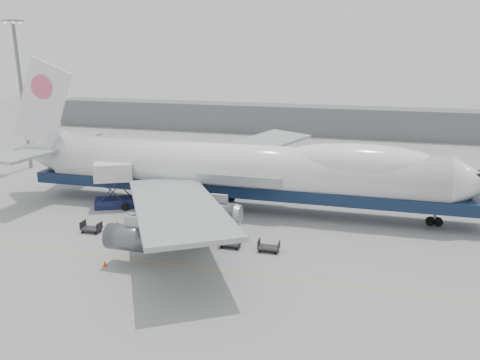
# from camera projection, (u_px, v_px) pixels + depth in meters

# --- Properties ---
(ground) EXTENTS (260.00, 260.00, 0.00)m
(ground) POSITION_uv_depth(u_px,v_px,m) (210.00, 243.00, 52.41)
(ground) COLOR gray
(ground) RESTS_ON ground
(apron_line) EXTENTS (60.00, 0.15, 0.01)m
(apron_line) POSITION_uv_depth(u_px,v_px,m) (192.00, 267.00, 46.83)
(apron_line) COLOR gold
(apron_line) RESTS_ON ground
(hangar) EXTENTS (110.00, 8.00, 7.00)m
(hangar) POSITION_uv_depth(u_px,v_px,m) (258.00, 118.00, 118.94)
(hangar) COLOR slate
(hangar) RESTS_ON ground
(floodlight_mast) EXTENTS (2.40, 2.40, 25.43)m
(floodlight_mast) POSITION_uv_depth(u_px,v_px,m) (21.00, 88.00, 80.91)
(floodlight_mast) COLOR slate
(floodlight_mast) RESTS_ON ground
(airliner) EXTENTS (67.00, 55.30, 19.98)m
(airliner) POSITION_uv_depth(u_px,v_px,m) (242.00, 169.00, 61.85)
(airliner) COLOR white
(airliner) RESTS_ON ground
(catering_truck) EXTENTS (6.02, 5.19, 6.19)m
(catering_truck) POSITION_uv_depth(u_px,v_px,m) (114.00, 183.00, 63.32)
(catering_truck) COLOR #161E44
(catering_truck) RESTS_ON ground
(traffic_cone) EXTENTS (0.43, 0.43, 0.64)m
(traffic_cone) POSITION_uv_depth(u_px,v_px,m) (105.00, 264.00, 46.88)
(traffic_cone) COLOR #DA4B0B
(traffic_cone) RESTS_ON ground
(dolly_0) EXTENTS (2.30, 1.35, 1.30)m
(dolly_0) POSITION_uv_depth(u_px,v_px,m) (91.00, 228.00, 55.38)
(dolly_0) COLOR #2D2D30
(dolly_0) RESTS_ON ground
(dolly_1) EXTENTS (2.30, 1.35, 1.30)m
(dolly_1) POSITION_uv_depth(u_px,v_px,m) (124.00, 231.00, 54.34)
(dolly_1) COLOR #2D2D30
(dolly_1) RESTS_ON ground
(dolly_2) EXTENTS (2.30, 1.35, 1.30)m
(dolly_2) POSITION_uv_depth(u_px,v_px,m) (158.00, 235.00, 53.31)
(dolly_2) COLOR #2D2D30
(dolly_2) RESTS_ON ground
(dolly_3) EXTENTS (2.30, 1.35, 1.30)m
(dolly_3) POSITION_uv_depth(u_px,v_px,m) (194.00, 239.00, 52.27)
(dolly_3) COLOR #2D2D30
(dolly_3) RESTS_ON ground
(dolly_4) EXTENTS (2.30, 1.35, 1.30)m
(dolly_4) POSITION_uv_depth(u_px,v_px,m) (230.00, 243.00, 51.24)
(dolly_4) COLOR #2D2D30
(dolly_4) RESTS_ON ground
(dolly_5) EXTENTS (2.30, 1.35, 1.30)m
(dolly_5) POSITION_uv_depth(u_px,v_px,m) (269.00, 247.00, 50.20)
(dolly_5) COLOR #2D2D30
(dolly_5) RESTS_ON ground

